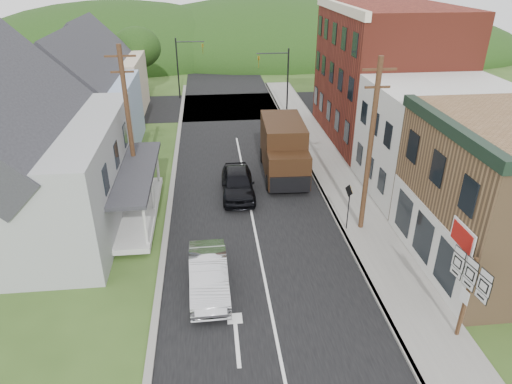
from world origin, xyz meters
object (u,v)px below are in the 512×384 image
object	(u,v)px
dark_sedan	(238,183)
route_sign_cluster	(468,287)
warning_sign	(349,201)
silver_sedan	(209,275)
delivery_van	(284,149)

from	to	relation	value
dark_sedan	route_sign_cluster	xyz separation A→B (m)	(7.35, -12.59, 1.60)
warning_sign	silver_sedan	bearing A→B (deg)	-166.00
delivery_van	warning_sign	xyz separation A→B (m)	(2.17, -7.35, 0.00)
route_sign_cluster	silver_sedan	bearing A→B (deg)	149.47
silver_sedan	warning_sign	xyz separation A→B (m)	(7.25, 4.06, 1.04)
dark_sedan	delivery_van	size ratio (longest dim) A/B	0.74
dark_sedan	route_sign_cluster	world-z (taller)	route_sign_cluster
dark_sedan	warning_sign	world-z (taller)	warning_sign
silver_sedan	dark_sedan	world-z (taller)	dark_sedan
route_sign_cluster	delivery_van	bearing A→B (deg)	97.28
delivery_van	dark_sedan	bearing A→B (deg)	-138.37
silver_sedan	dark_sedan	xyz separation A→B (m)	(1.87, 8.75, 0.05)
silver_sedan	dark_sedan	size ratio (longest dim) A/B	0.97
delivery_van	silver_sedan	bearing A→B (deg)	-111.98
delivery_van	route_sign_cluster	xyz separation A→B (m)	(4.14, -15.25, 0.61)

